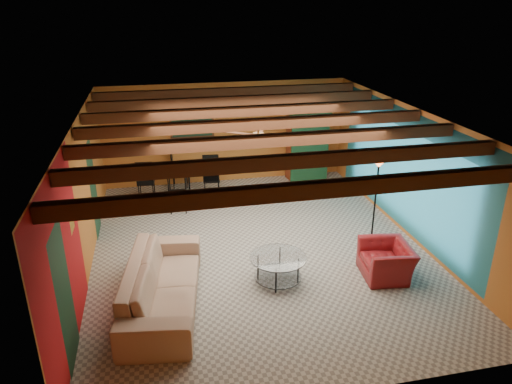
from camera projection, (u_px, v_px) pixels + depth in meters
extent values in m
cube|color=gray|center=(258.00, 248.00, 9.74)|extent=(6.50, 8.00, 0.01)
cube|color=silver|center=(258.00, 118.00, 8.72)|extent=(6.50, 8.00, 0.01)
cube|color=#B46829|center=(226.00, 133.00, 12.85)|extent=(6.50, 0.02, 2.70)
cube|color=#AB1316|center=(82.00, 200.00, 8.59)|extent=(0.02, 8.00, 2.70)
cube|color=teal|center=(412.00, 174.00, 9.87)|extent=(0.02, 8.00, 2.70)
imported|color=#9B7A64|center=(163.00, 284.00, 7.78)|extent=(1.50, 2.93, 0.82)
imported|color=maroon|center=(386.00, 261.00, 8.67)|extent=(0.93, 1.04, 0.62)
cube|color=brown|center=(307.00, 147.00, 13.18)|extent=(1.08, 0.60, 1.83)
cube|color=black|center=(192.00, 124.00, 12.52)|extent=(1.05, 0.03, 0.65)
imported|color=#26661E|center=(309.00, 106.00, 12.75)|extent=(0.51, 0.48, 0.44)
imported|color=orange|center=(177.00, 155.00, 11.74)|extent=(0.17, 0.17, 0.17)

